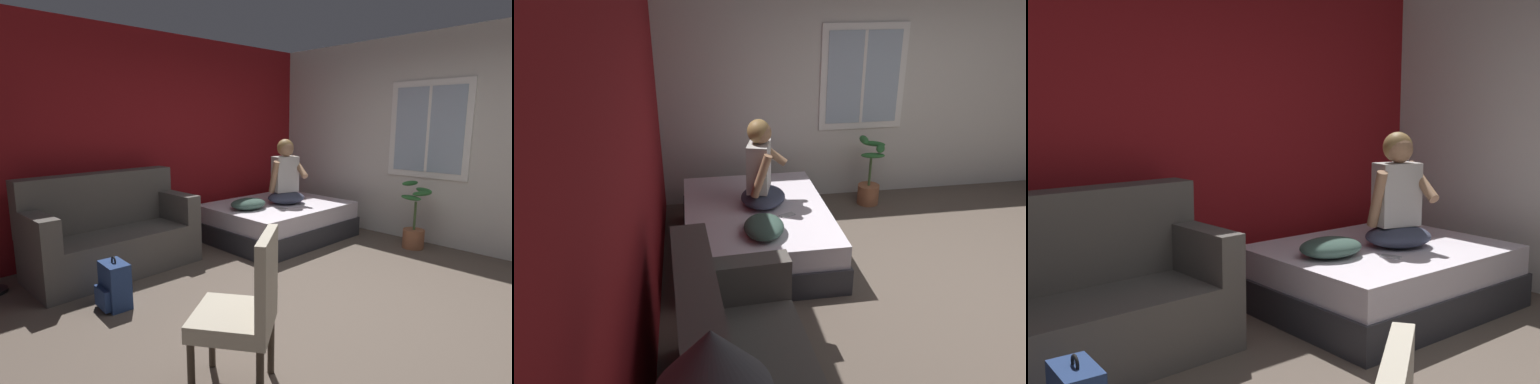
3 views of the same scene
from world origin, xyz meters
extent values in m
cube|color=maroon|center=(0.00, 2.89, 1.35)|extent=(9.86, 0.16, 2.70)
cube|color=#2D2D33|center=(1.17, 1.86, 0.13)|extent=(1.84, 1.45, 0.26)
cube|color=silver|center=(1.17, 1.86, 0.37)|extent=(1.79, 1.40, 0.22)
cube|color=#514C47|center=(-1.01, 2.17, 0.22)|extent=(1.74, 0.89, 0.44)
cube|color=#514C47|center=(-1.03, 2.47, 0.74)|extent=(1.71, 0.33, 0.60)
cube|color=#514C47|center=(-0.25, 2.21, 0.60)|extent=(0.22, 0.81, 0.32)
ellipsoid|color=#383D51|center=(1.25, 1.78, 0.56)|extent=(0.62, 0.57, 0.16)
cube|color=#B2ADA8|center=(1.26, 1.82, 0.88)|extent=(0.37, 0.28, 0.48)
cylinder|color=#936B4C|center=(1.06, 1.83, 0.86)|extent=(0.14, 0.23, 0.44)
cylinder|color=#936B4C|center=(1.40, 1.69, 0.98)|extent=(0.18, 0.38, 0.29)
sphere|color=#936B4C|center=(1.26, 1.80, 1.23)|extent=(0.21, 0.21, 0.21)
ellipsoid|color=olive|center=(1.26, 1.82, 1.24)|extent=(0.28, 0.28, 0.23)
torus|color=black|center=(-1.38, 1.37, 0.42)|extent=(0.02, 0.09, 0.09)
ellipsoid|color=#385147|center=(0.63, 1.87, 0.55)|extent=(0.52, 0.42, 0.14)
cube|color=#B7B7BC|center=(0.95, 1.59, 0.48)|extent=(0.12, 0.16, 0.01)
camera|label=1|loc=(-2.72, -1.84, 1.60)|focal=28.00mm
camera|label=2|loc=(-3.25, 2.46, 2.61)|focal=35.00mm
camera|label=3|loc=(-2.22, -1.18, 1.55)|focal=42.00mm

